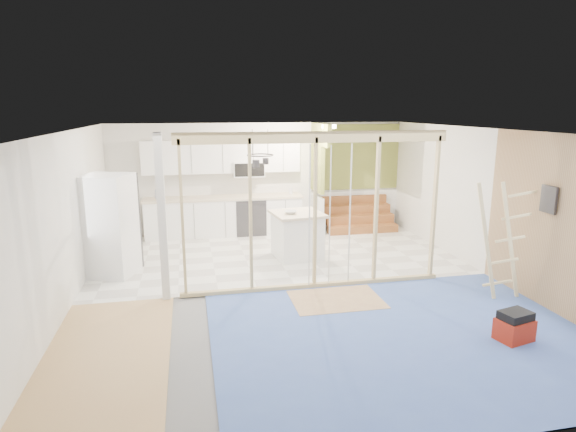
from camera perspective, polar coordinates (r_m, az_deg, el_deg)
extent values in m
cube|color=slate|center=(8.09, 1.03, -8.66)|extent=(7.00, 8.00, 0.01)
cube|color=white|center=(7.53, 1.11, 10.07)|extent=(7.00, 8.00, 0.01)
cube|color=white|center=(11.58, -3.33, 4.54)|extent=(7.00, 0.01, 2.60)
cube|color=white|center=(4.08, 13.86, -11.54)|extent=(7.00, 0.01, 2.60)
cube|color=white|center=(7.74, -25.09, -0.80)|extent=(0.01, 8.00, 2.60)
cube|color=white|center=(9.13, 23.03, 1.30)|extent=(0.01, 8.00, 2.60)
cube|color=white|center=(9.93, -1.52, -4.48)|extent=(7.00, 4.00, 0.02)
cube|color=#4A6AB4|center=(6.66, 13.70, -13.88)|extent=(5.00, 4.00, 0.02)
cube|color=tan|center=(6.19, -21.15, -16.57)|extent=(1.50, 4.00, 0.02)
cube|color=tan|center=(7.67, 5.74, -9.83)|extent=(1.40, 1.00, 0.01)
cube|color=tan|center=(7.61, 3.34, 9.32)|extent=(4.40, 0.09, 0.18)
cube|color=tan|center=(8.14, 3.12, -8.17)|extent=(4.40, 0.09, 0.06)
cube|color=silver|center=(7.53, -14.70, -0.34)|extent=(0.12, 0.14, 2.60)
cube|color=tan|center=(7.52, -12.42, -0.24)|extent=(0.04, 0.09, 2.40)
cube|color=tan|center=(7.58, -4.47, 0.12)|extent=(0.04, 0.09, 2.40)
cube|color=tan|center=(7.78, 3.23, 0.46)|extent=(0.05, 0.09, 2.40)
cube|color=tan|center=(8.11, 10.42, 0.78)|extent=(0.04, 0.09, 2.40)
cube|color=tan|center=(8.55, 16.95, 1.06)|extent=(0.04, 0.09, 2.40)
cylinder|color=silver|center=(7.74, 2.56, -0.19)|extent=(0.02, 0.02, 2.35)
cylinder|color=silver|center=(7.99, 7.35, 0.12)|extent=(0.02, 0.02, 2.35)
cylinder|color=silver|center=(7.86, 4.98, -0.03)|extent=(0.02, 0.02, 2.35)
cube|color=white|center=(11.35, -7.55, -0.14)|extent=(3.60, 0.60, 0.88)
cube|color=beige|center=(11.25, -7.62, 2.17)|extent=(3.66, 0.64, 0.05)
cube|color=white|center=(10.36, -19.86, -2.05)|extent=(0.60, 1.60, 0.88)
cube|color=beige|center=(10.26, -20.05, 0.47)|extent=(0.64, 1.64, 0.05)
cube|color=white|center=(11.24, -7.81, 7.02)|extent=(3.60, 0.34, 0.75)
cube|color=white|center=(11.29, -4.69, 5.58)|extent=(0.72, 0.38, 0.36)
cube|color=black|center=(11.10, -4.57, 5.47)|extent=(0.68, 0.02, 0.30)
cube|color=olive|center=(11.35, 3.53, 6.91)|extent=(0.10, 0.90, 1.60)
cube|color=white|center=(11.56, 3.44, 0.24)|extent=(0.10, 0.90, 0.90)
cube|color=olive|center=(10.63, 4.57, 9.47)|extent=(0.10, 0.50, 0.50)
cube|color=olive|center=(12.08, 8.08, 6.93)|extent=(2.20, 0.04, 1.60)
cube|color=white|center=(12.28, 7.89, 0.88)|extent=(2.20, 0.04, 0.90)
cube|color=brown|center=(11.64, 8.87, -1.58)|extent=(1.70, 0.26, 0.20)
cube|color=brown|center=(11.83, 8.46, -0.34)|extent=(1.70, 0.26, 0.20)
cube|color=brown|center=(12.02, 8.07, 0.86)|extent=(1.70, 0.26, 0.20)
cube|color=brown|center=(12.22, 7.69, 2.03)|extent=(1.70, 0.26, 0.20)
torus|color=black|center=(9.38, -3.31, 7.22)|extent=(0.52, 0.52, 0.02)
cylinder|color=black|center=(9.34, -4.25, 8.72)|extent=(0.01, 0.01, 0.50)
cylinder|color=black|center=(9.39, -2.41, 8.76)|extent=(0.01, 0.01, 0.50)
cylinder|color=#353439|center=(9.29, -3.82, 6.22)|extent=(0.14, 0.14, 0.14)
cylinder|color=#353439|center=(9.51, -2.67, 6.51)|extent=(0.12, 0.12, 0.12)
cube|color=#353439|center=(7.94, 28.51, 1.75)|extent=(0.04, 0.30, 0.40)
cylinder|color=#FFEABF|center=(10.79, 4.89, 10.53)|extent=(0.32, 0.32, 0.08)
cube|color=white|center=(9.04, -20.46, -1.12)|extent=(0.99, 0.98, 1.82)
cube|color=#353439|center=(8.99, -18.04, -1.01)|extent=(0.26, 0.70, 1.79)
cube|color=white|center=(9.58, 1.10, -2.51)|extent=(0.95, 0.95, 0.86)
cube|color=beige|center=(9.47, 1.11, 0.26)|extent=(1.06, 1.06, 0.05)
imported|color=silver|center=(9.36, 0.32, 0.46)|extent=(0.29, 0.29, 0.06)
imported|color=silver|center=(11.30, -15.28, 2.72)|extent=(0.13, 0.13, 0.28)
imported|color=silver|center=(11.48, 0.35, 3.11)|extent=(0.11, 0.12, 0.19)
cube|color=#A0200E|center=(7.00, 25.22, -12.15)|extent=(0.49, 0.42, 0.30)
cube|color=black|center=(6.92, 25.39, -10.61)|extent=(0.44, 0.36, 0.11)
cube|color=beige|center=(7.98, 22.47, -2.88)|extent=(0.43, 0.15, 1.84)
cube|color=beige|center=(8.21, 24.82, -2.67)|extent=(0.43, 0.15, 1.84)
cube|color=beige|center=(8.32, 23.54, -7.30)|extent=(0.44, 0.15, 0.12)
cube|color=beige|center=(8.25, 24.17, -4.92)|extent=(0.44, 0.15, 0.12)
cube|color=beige|center=(8.20, 24.82, -2.50)|extent=(0.44, 0.15, 0.12)
cube|color=beige|center=(8.16, 25.47, -0.06)|extent=(0.44, 0.15, 0.12)
cube|color=beige|center=(8.15, 26.12, 2.39)|extent=(0.44, 0.15, 0.12)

